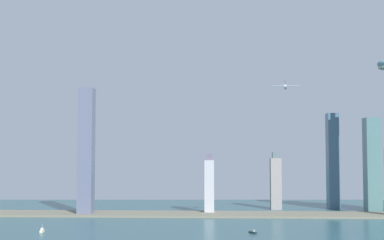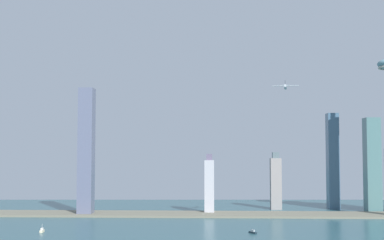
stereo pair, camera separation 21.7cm
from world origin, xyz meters
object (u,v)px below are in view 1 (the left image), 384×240
(skyscraper_5, at_px, (209,186))
(skyscraper_1, at_px, (372,164))
(skyscraper_3, at_px, (86,151))
(skyscraper_2, at_px, (276,183))
(boat_2, at_px, (253,232))
(airplane, at_px, (285,87))
(skyscraper_6, at_px, (333,161))
(boat_1, at_px, (42,231))

(skyscraper_5, bearing_deg, skyscraper_1, 8.84)
(skyscraper_3, bearing_deg, skyscraper_2, 18.74)
(skyscraper_2, xyz_separation_m, boat_2, (-52.49, -255.36, -38.73))
(skyscraper_5, xyz_separation_m, airplane, (93.05, -110.12, 124.65))
(skyscraper_6, xyz_separation_m, boat_2, (-140.39, -266.03, -71.24))
(skyscraper_2, xyz_separation_m, skyscraper_3, (-267.56, -90.78, 46.53))
(skyscraper_1, xyz_separation_m, skyscraper_2, (-136.69, 26.96, -27.73))
(skyscraper_6, bearing_deg, skyscraper_1, -37.63)
(skyscraper_5, height_order, boat_1, skyscraper_5)
(airplane, bearing_deg, skyscraper_3, 80.71)
(airplane, bearing_deg, skyscraper_2, 6.21)
(boat_1, bearing_deg, skyscraper_3, -4.78)
(skyscraper_6, relative_size, airplane, 4.57)
(skyscraper_5, bearing_deg, airplane, -49.80)
(skyscraper_1, distance_m, skyscraper_5, 240.86)
(skyscraper_2, bearing_deg, boat_1, -136.94)
(skyscraper_6, distance_m, boat_2, 309.12)
(skyscraper_1, relative_size, airplane, 4.27)
(skyscraper_5, xyz_separation_m, skyscraper_6, (187.48, 74.37, 33.76))
(skyscraper_1, bearing_deg, boat_1, -150.83)
(skyscraper_5, relative_size, airplane, 2.62)
(skyscraper_2, relative_size, skyscraper_5, 1.03)
(skyscraper_5, xyz_separation_m, boat_1, (-174.82, -192.67, -37.11))
(skyscraper_1, distance_m, airplane, 226.35)
(boat_2, bearing_deg, skyscraper_2, -48.13)
(skyscraper_6, height_order, boat_1, skyscraper_6)
(skyscraper_3, xyz_separation_m, airplane, (261.04, -83.05, 76.86))
(skyscraper_1, distance_m, boat_1, 475.39)
(skyscraper_1, distance_m, skyscraper_6, 61.80)
(boat_2, bearing_deg, skyscraper_5, -22.71)
(skyscraper_2, distance_m, airplane, 213.28)
(skyscraper_5, xyz_separation_m, boat_2, (47.09, -191.65, -37.48))
(skyscraper_3, relative_size, boat_1, 18.89)
(skyscraper_2, xyz_separation_m, boat_1, (-274.40, -256.39, -38.37))
(skyscraper_3, height_order, boat_2, skyscraper_3)
(skyscraper_1, relative_size, skyscraper_6, 0.93)
(skyscraper_3, xyz_separation_m, boat_2, (215.07, -164.59, -85.27))
(airplane, bearing_deg, skyscraper_6, -18.74)
(skyscraper_6, distance_m, airplane, 226.30)
(boat_1, bearing_deg, skyscraper_2, -49.36)
(skyscraper_2, relative_size, boat_2, 8.60)
(boat_2, bearing_deg, airplane, -65.93)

